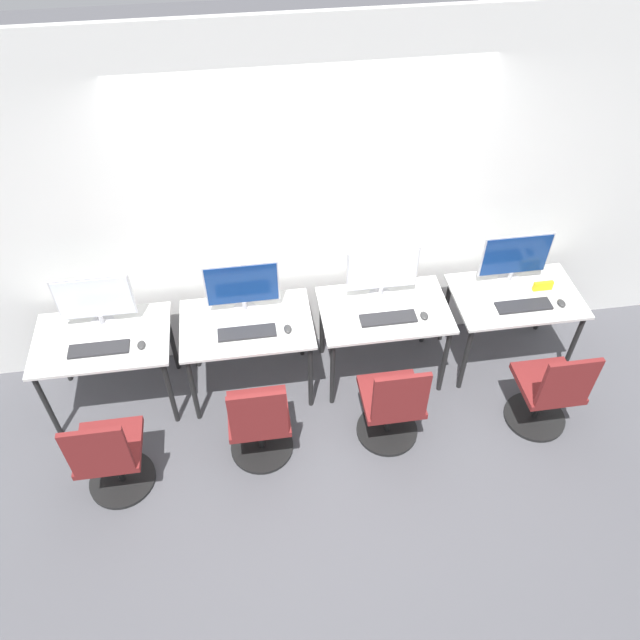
{
  "coord_description": "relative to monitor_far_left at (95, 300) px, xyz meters",
  "views": [
    {
      "loc": [
        -0.48,
        -3.07,
        4.09
      ],
      "look_at": [
        0.0,
        0.13,
        0.88
      ],
      "focal_mm": 35.0,
      "sensor_mm": 36.0,
      "label": 1
    }
  ],
  "objects": [
    {
      "name": "mouse_left",
      "position": [
        1.39,
        -0.28,
        -0.22
      ],
      "size": [
        0.06,
        0.09,
        0.03
      ],
      "color": "#333333",
      "rests_on": "desk_left"
    },
    {
      "name": "wall_back",
      "position": [
        1.62,
        0.3,
        0.43
      ],
      "size": [
        12.0,
        0.05,
        2.8
      ],
      "color": "silver",
      "rests_on": "ground_plane"
    },
    {
      "name": "desk_right",
      "position": [
        2.16,
        -0.16,
        -0.33
      ],
      "size": [
        1.01,
        0.66,
        0.73
      ],
      "color": "silver",
      "rests_on": "ground_plane"
    },
    {
      "name": "keyboard_right",
      "position": [
        2.16,
        -0.28,
        -0.23
      ],
      "size": [
        0.44,
        0.13,
        0.02
      ],
      "color": "#262628",
      "rests_on": "desk_right"
    },
    {
      "name": "office_chair_left",
      "position": [
        1.1,
        -0.86,
        -0.6
      ],
      "size": [
        0.48,
        0.48,
        0.9
      ],
      "color": "black",
      "rests_on": "ground_plane"
    },
    {
      "name": "keyboard_left",
      "position": [
        1.08,
        -0.27,
        -0.23
      ],
      "size": [
        0.44,
        0.13,
        0.02
      ],
      "color": "#262628",
      "rests_on": "desk_left"
    },
    {
      "name": "desk_left",
      "position": [
        1.08,
        -0.16,
        -0.33
      ],
      "size": [
        1.01,
        0.66,
        0.73
      ],
      "color": "silver",
      "rests_on": "ground_plane"
    },
    {
      "name": "monitor_far_left",
      "position": [
        0.0,
        0.0,
        0.0
      ],
      "size": [
        0.56,
        0.18,
        0.45
      ],
      "color": "#B2B2B7",
      "rests_on": "desk_far_left"
    },
    {
      "name": "desk_far_right",
      "position": [
        3.24,
        -0.16,
        -0.33
      ],
      "size": [
        1.01,
        0.66,
        0.73
      ],
      "color": "silver",
      "rests_on": "ground_plane"
    },
    {
      "name": "desk_far_left",
      "position": [
        -0.0,
        -0.16,
        -0.33
      ],
      "size": [
        1.01,
        0.66,
        0.73
      ],
      "color": "silver",
      "rests_on": "ground_plane"
    },
    {
      "name": "keyboard_far_left",
      "position": [
        0.0,
        -0.28,
        -0.23
      ],
      "size": [
        0.44,
        0.13,
        0.02
      ],
      "color": "#262628",
      "rests_on": "desk_far_left"
    },
    {
      "name": "placard_far_right",
      "position": [
        3.47,
        -0.13,
        -0.2
      ],
      "size": [
        0.16,
        0.03,
        0.08
      ],
      "color": "yellow",
      "rests_on": "desk_far_right"
    },
    {
      "name": "office_chair_right",
      "position": [
        2.09,
        -0.85,
        -0.6
      ],
      "size": [
        0.48,
        0.48,
        0.9
      ],
      "color": "black",
      "rests_on": "ground_plane"
    },
    {
      "name": "monitor_far_right",
      "position": [
        3.24,
        0.02,
        0.0
      ],
      "size": [
        0.56,
        0.18,
        0.45
      ],
      "color": "#B2B2B7",
      "rests_on": "desk_far_right"
    },
    {
      "name": "mouse_far_left",
      "position": [
        0.31,
        -0.29,
        -0.22
      ],
      "size": [
        0.06,
        0.09,
        0.03
      ],
      "color": "#333333",
      "rests_on": "desk_far_left"
    },
    {
      "name": "mouse_far_right",
      "position": [
        3.55,
        -0.31,
        -0.22
      ],
      "size": [
        0.06,
        0.09,
        0.03
      ],
      "color": "#333333",
      "rests_on": "desk_far_right"
    },
    {
      "name": "ground_plane",
      "position": [
        1.62,
        -0.49,
        -0.97
      ],
      "size": [
        20.0,
        20.0,
        0.0
      ],
      "primitive_type": "plane",
      "color": "#4C4C51"
    },
    {
      "name": "office_chair_far_left",
      "position": [
        0.06,
        -0.99,
        -0.6
      ],
      "size": [
        0.48,
        0.48,
        0.9
      ],
      "color": "black",
      "rests_on": "ground_plane"
    },
    {
      "name": "keyboard_far_right",
      "position": [
        3.24,
        -0.3,
        -0.23
      ],
      "size": [
        0.44,
        0.13,
        0.02
      ],
      "color": "#262628",
      "rests_on": "desk_far_right"
    },
    {
      "name": "office_chair_far_right",
      "position": [
        3.29,
        -0.9,
        -0.6
      ],
      "size": [
        0.48,
        0.48,
        0.9
      ],
      "color": "black",
      "rests_on": "ground_plane"
    },
    {
      "name": "mouse_right",
      "position": [
        2.44,
        -0.29,
        -0.22
      ],
      "size": [
        0.06,
        0.09,
        0.03
      ],
      "color": "#333333",
      "rests_on": "desk_right"
    },
    {
      "name": "monitor_left",
      "position": [
        1.08,
        -0.01,
        0.0
      ],
      "size": [
        0.56,
        0.18,
        0.45
      ],
      "color": "#B2B2B7",
      "rests_on": "desk_left"
    },
    {
      "name": "monitor_right",
      "position": [
        2.16,
        0.0,
        0.0
      ],
      "size": [
        0.56,
        0.18,
        0.45
      ],
      "color": "#B2B2B7",
      "rests_on": "desk_right"
    }
  ]
}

